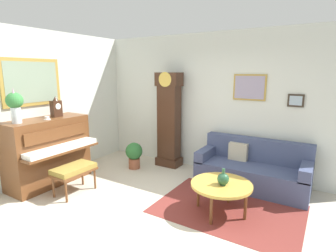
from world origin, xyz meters
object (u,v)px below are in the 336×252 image
at_px(piano_bench, 74,170).
at_px(green_jug, 223,179).
at_px(mantel_clock, 56,108).
at_px(piano, 49,151).
at_px(couch, 252,170).
at_px(grandfather_clock, 169,122).
at_px(flower_vase, 15,104).
at_px(potted_plant, 134,154).
at_px(teacup, 47,118).
at_px(coffee_table, 221,185).

xyz_separation_m(piano_bench, green_jug, (2.38, 0.65, 0.14)).
bearing_deg(mantel_clock, piano, -90.58).
bearing_deg(piano, couch, 29.37).
bearing_deg(green_jug, grandfather_clock, 141.79).
bearing_deg(couch, flower_vase, -144.22).
bearing_deg(potted_plant, flower_vase, -113.65).
distance_m(couch, green_jug, 1.24).
relative_size(grandfather_clock, mantel_clock, 5.34).
relative_size(piano_bench, couch, 0.37).
bearing_deg(flower_vase, potted_plant, 66.35).
bearing_deg(green_jug, piano, -169.08).
relative_size(piano_bench, teacup, 6.03).
xyz_separation_m(mantel_clock, potted_plant, (0.84, 1.18, -1.06)).
xyz_separation_m(coffee_table, potted_plant, (-2.24, 0.78, -0.11)).
height_order(grandfather_clock, green_jug, grandfather_clock).
xyz_separation_m(mantel_clock, teacup, (0.11, -0.27, -0.15)).
relative_size(flower_vase, potted_plant, 1.04).
relative_size(piano, green_jug, 6.00).
relative_size(mantel_clock, teacup, 3.28).
xyz_separation_m(couch, mantel_clock, (-3.22, -1.58, 1.07)).
bearing_deg(coffee_table, couch, 83.08).
distance_m(piano_bench, green_jug, 2.47).
distance_m(coffee_table, flower_vase, 3.46).
height_order(piano_bench, mantel_clock, mantel_clock).
height_order(piano, mantel_clock, mantel_clock).
bearing_deg(piano, teacup, -21.23).
relative_size(coffee_table, green_jug, 3.67).
height_order(grandfather_clock, coffee_table, grandfather_clock).
xyz_separation_m(grandfather_clock, green_jug, (1.74, -1.37, -0.42)).
xyz_separation_m(piano, flower_vase, (0.00, -0.51, 0.92)).
height_order(mantel_clock, flower_vase, flower_vase).
bearing_deg(mantel_clock, potted_plant, 54.59).
height_order(coffee_table, green_jug, green_jug).
bearing_deg(teacup, mantel_clock, 111.95).
distance_m(piano, couch, 3.71).
bearing_deg(piano, flower_vase, -89.79).
distance_m(couch, mantel_clock, 3.74).
relative_size(mantel_clock, flower_vase, 0.66).
relative_size(teacup, potted_plant, 0.21).
relative_size(piano, mantel_clock, 3.79).
xyz_separation_m(teacup, green_jug, (3.00, 0.64, -0.69)).
xyz_separation_m(flower_vase, teacup, (0.11, 0.46, -0.29)).
bearing_deg(green_jug, coffee_table, 135.38).
xyz_separation_m(piano, mantel_clock, (0.00, 0.23, 0.77)).
relative_size(piano_bench, grandfather_clock, 0.34).
height_order(couch, green_jug, couch).
relative_size(couch, potted_plant, 3.39).
relative_size(piano, couch, 0.76).
distance_m(couch, potted_plant, 2.41).
xyz_separation_m(mantel_clock, green_jug, (3.11, 0.37, -0.84)).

